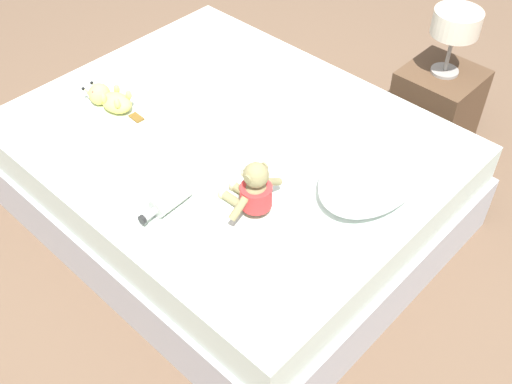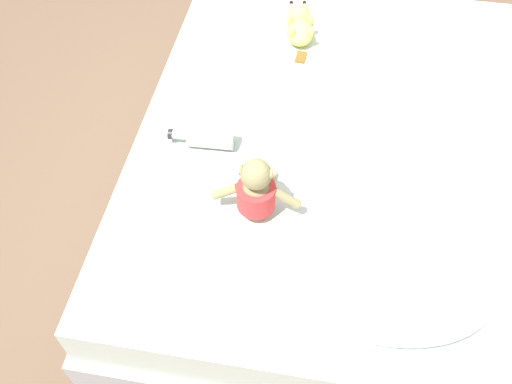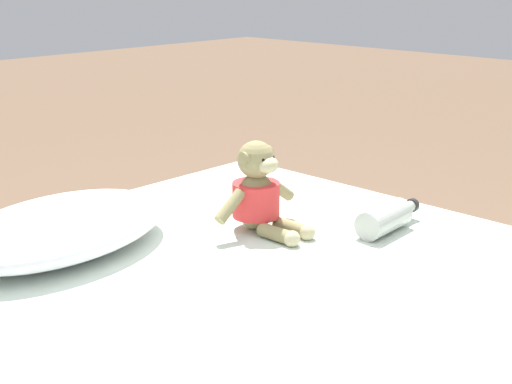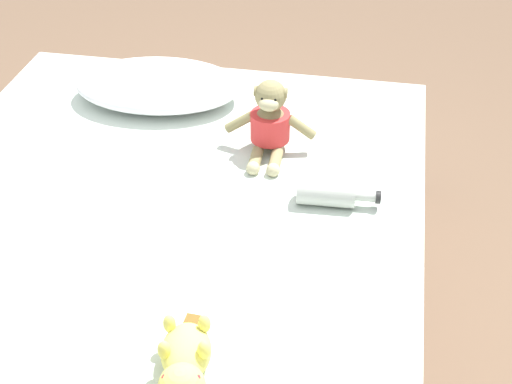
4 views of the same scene
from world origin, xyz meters
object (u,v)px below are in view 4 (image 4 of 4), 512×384
bed (160,282)px  plush_monkey (270,123)px  pillow (158,85)px  plush_yellow_creature (184,365)px  glass_bottle (329,193)px

bed → plush_monkey: size_ratio=6.54×
bed → pillow: 0.72m
bed → pillow: pillow is taller
bed → plush_yellow_creature: plush_yellow_creature is taller
pillow → plush_monkey: 0.49m
pillow → plush_monkey: size_ratio=2.07×
bed → plush_monkey: (0.26, 0.39, 0.34)m
pillow → glass_bottle: size_ratio=2.54×
bed → plush_yellow_creature: (0.24, -0.53, 0.29)m
glass_bottle → pillow: bearing=142.7°
pillow → plush_monkey: bearing=-29.5°
plush_yellow_creature → glass_bottle: 0.72m
plush_monkey → plush_yellow_creature: (-0.02, -0.92, -0.05)m
pillow → plush_yellow_creature: bearing=-70.8°
bed → plush_yellow_creature: bearing=-66.2°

